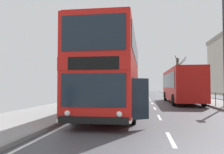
% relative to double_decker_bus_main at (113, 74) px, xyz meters
% --- Properties ---
extents(double_decker_bus_main, '(3.27, 10.55, 4.33)m').
position_rel_double_decker_bus_main_xyz_m(double_decker_bus_main, '(0.00, 0.00, 0.00)').
color(double_decker_bus_main, red).
rests_on(double_decker_bus_main, ground).
extents(background_bus_far_lane, '(2.61, 10.84, 3.19)m').
position_rel_double_decker_bus_main_xyz_m(background_bus_far_lane, '(5.31, 9.85, -0.53)').
color(background_bus_far_lane, red).
rests_on(background_bus_far_lane, ground).
extents(pedestrian_railing_far_kerb, '(0.05, 25.65, 0.99)m').
position_rel_double_decker_bus_main_xyz_m(pedestrian_railing_far_kerb, '(6.95, 3.94, -1.47)').
color(pedestrian_railing_far_kerb, '#2D3338').
rests_on(pedestrian_railing_far_kerb, ground).
extents(street_lamp_far_side, '(0.28, 0.60, 8.83)m').
position_rel_double_decker_bus_main_xyz_m(street_lamp_far_side, '(7.78, 5.29, 2.91)').
color(street_lamp_far_side, '#38383D').
rests_on(street_lamp_far_side, ground).
extents(bare_tree_far_01, '(2.25, 2.98, 6.90)m').
position_rel_double_decker_bus_main_xyz_m(bare_tree_far_01, '(7.88, 29.18, 1.40)').
color(bare_tree_far_01, '#423328').
rests_on(bare_tree_far_01, ground).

